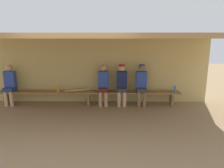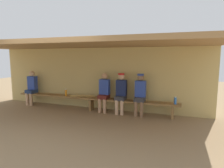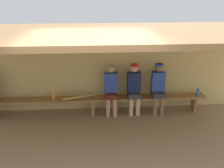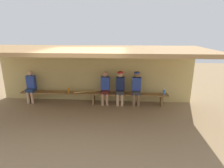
% 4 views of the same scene
% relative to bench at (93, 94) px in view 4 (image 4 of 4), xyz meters
% --- Properties ---
extents(ground_plane, '(24.00, 24.00, 0.00)m').
position_rel_bench_xyz_m(ground_plane, '(0.00, -1.55, -0.39)').
color(ground_plane, '#937754').
extents(back_wall, '(8.00, 0.20, 2.20)m').
position_rel_bench_xyz_m(back_wall, '(0.00, 0.45, 0.71)').
color(back_wall, tan).
rests_on(back_wall, ground).
extents(dugout_roof, '(8.00, 2.80, 0.12)m').
position_rel_bench_xyz_m(dugout_roof, '(0.00, -0.85, 1.87)').
color(dugout_roof, '#9E7547').
rests_on(dugout_roof, back_wall).
extents(bench, '(6.00, 0.36, 0.46)m').
position_rel_bench_xyz_m(bench, '(0.00, 0.00, 0.00)').
color(bench, olive).
rests_on(bench, ground).
extents(player_in_red, '(0.34, 0.42, 1.34)m').
position_rel_bench_xyz_m(player_in_red, '(1.09, 0.00, 0.36)').
color(player_in_red, '#333338').
rests_on(player_in_red, ground).
extents(player_rightmost, '(0.34, 0.42, 1.34)m').
position_rel_bench_xyz_m(player_rightmost, '(0.49, 0.00, 0.34)').
color(player_rightmost, '#591E19').
rests_on(player_rightmost, ground).
extents(player_middle, '(0.34, 0.42, 1.34)m').
position_rel_bench_xyz_m(player_middle, '(1.73, 0.00, 0.36)').
color(player_middle, '#333338').
rests_on(player_middle, ground).
extents(player_shirtless_tan, '(0.34, 0.42, 1.34)m').
position_rel_bench_xyz_m(player_shirtless_tan, '(-2.60, 0.00, 0.34)').
color(player_shirtless_tan, navy).
rests_on(player_shirtless_tan, ground).
extents(water_bottle_green, '(0.08, 0.08, 0.23)m').
position_rel_bench_xyz_m(water_bottle_green, '(2.82, -0.03, 0.18)').
color(water_bottle_green, blue).
rests_on(water_bottle_green, bench).
extents(water_bottle_clear, '(0.07, 0.07, 0.25)m').
position_rel_bench_xyz_m(water_bottle_clear, '(-1.01, -0.03, 0.19)').
color(water_bottle_clear, orange).
rests_on(water_bottle_clear, bench).
extents(baseball_bat, '(0.85, 0.34, 0.07)m').
position_rel_bench_xyz_m(baseball_bat, '(-0.35, -0.00, 0.11)').
color(baseball_bat, tan).
rests_on(baseball_bat, bench).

